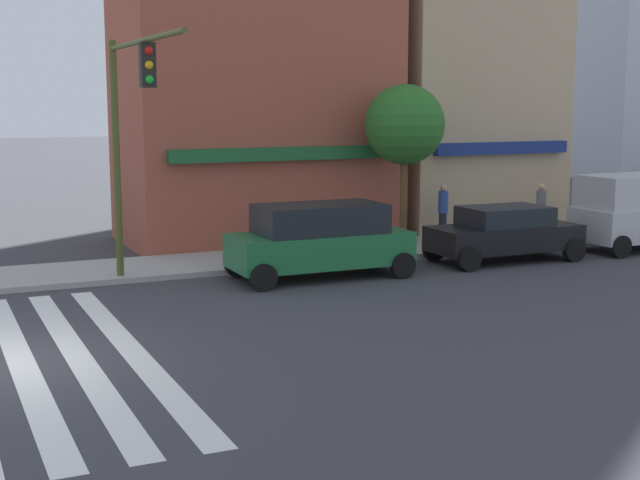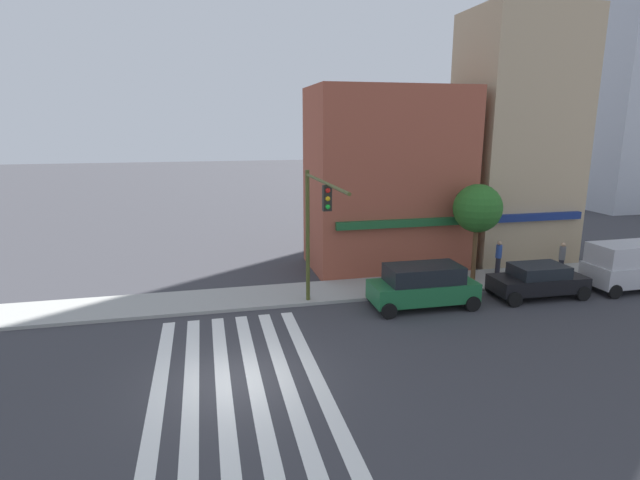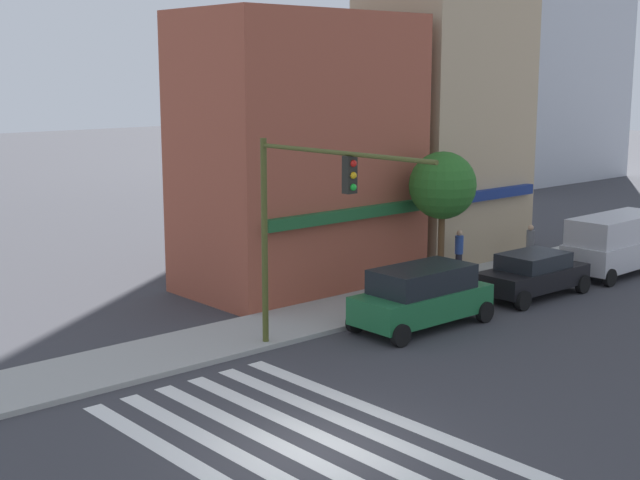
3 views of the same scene
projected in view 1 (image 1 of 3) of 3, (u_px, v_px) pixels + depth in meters
storefront_row at (365, 57)px, 30.45m from camera, size 15.30×5.30×14.21m
traffic_signal at (129, 114)px, 20.73m from camera, size 0.32×6.51×6.06m
suv_green at (320, 239)px, 23.16m from camera, size 4.72×2.12×1.94m
sedan_black at (504, 232)px, 25.58m from camera, size 4.43×2.02×1.59m
pedestrian_grey_coat at (541, 210)px, 29.03m from camera, size 0.32×0.32×1.77m
pedestrian_blue_shirt at (443, 211)px, 28.75m from camera, size 0.32×0.32×1.77m
pedestrian_orange_vest at (629, 207)px, 29.79m from camera, size 0.32×0.32×1.77m
fire_hydrant at (285, 246)px, 24.63m from camera, size 0.24×0.24×0.84m
street_tree at (405, 125)px, 26.92m from camera, size 2.43×2.43×4.94m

